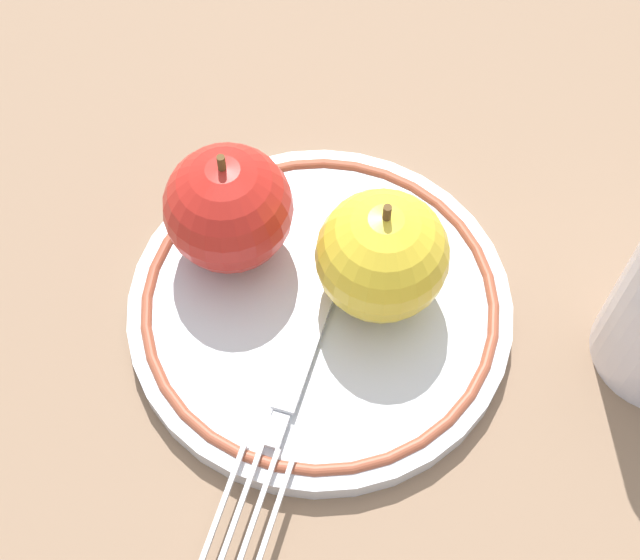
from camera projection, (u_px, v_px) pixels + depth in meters
name	position (u px, v px, depth m)	size (l,w,h in m)	color
ground_plane	(345.00, 343.00, 0.46)	(2.00, 2.00, 0.00)	#84674F
plate	(320.00, 306.00, 0.47)	(0.20, 0.20, 0.02)	silver
apple_red_whole	(382.00, 256.00, 0.43)	(0.07, 0.07, 0.07)	gold
apple_second_whole	(228.00, 208.00, 0.45)	(0.07, 0.07, 0.07)	red
fork	(290.00, 390.00, 0.43)	(0.17, 0.06, 0.00)	silver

